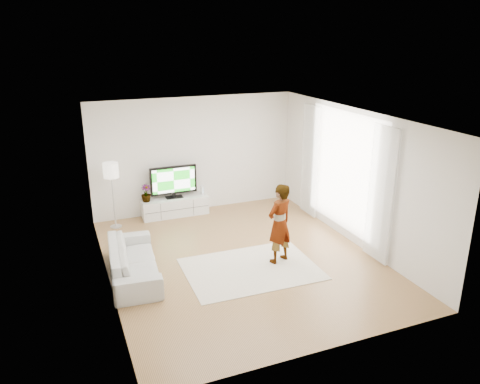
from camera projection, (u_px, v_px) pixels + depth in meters
name	position (u px, v px, depth m)	size (l,w,h in m)	color
floor	(241.00, 259.00, 9.16)	(6.00, 6.00, 0.00)	#AD7E4E
ceiling	(241.00, 117.00, 8.25)	(6.00, 6.00, 0.00)	white
wall_left	(103.00, 210.00, 7.82)	(0.02, 6.00, 2.80)	silver
wall_right	(354.00, 177.00, 9.59)	(0.02, 6.00, 2.80)	silver
wall_back	(195.00, 155.00, 11.34)	(5.00, 0.02, 2.80)	silver
wall_front	(328.00, 261.00, 6.07)	(5.00, 0.02, 2.80)	silver
window	(345.00, 171.00, 9.83)	(0.01, 2.60, 2.50)	white
curtain_near	(381.00, 195.00, 8.69)	(0.04, 0.70, 2.60)	white
curtain_far	(310.00, 161.00, 10.98)	(0.04, 0.70, 2.60)	white
media_console	(175.00, 207.00, 11.30)	(1.59, 0.45, 0.45)	silver
television	(174.00, 181.00, 11.11)	(1.12, 0.22, 0.78)	black
game_console	(202.00, 190.00, 11.44)	(0.07, 0.16, 0.22)	white
potted_plant	(146.00, 193.00, 10.92)	(0.23, 0.23, 0.41)	#3F7238
rug	(251.00, 269.00, 8.78)	(2.44, 1.76, 0.01)	beige
player	(280.00, 224.00, 8.82)	(0.57, 0.37, 1.56)	#334772
sofa	(133.00, 260.00, 8.46)	(2.08, 0.81, 0.61)	beige
floor_lamp	(111.00, 173.00, 10.28)	(0.34, 0.34, 1.51)	silver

